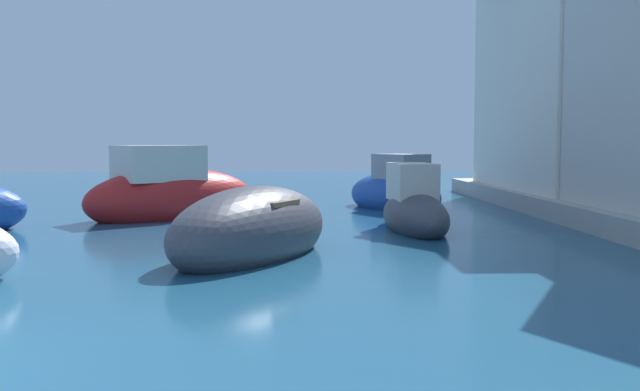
# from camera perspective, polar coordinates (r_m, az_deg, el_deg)

# --- Properties ---
(quay_promenade) EXTENTS (44.00, 32.00, 0.50)m
(quay_promenade) POSITION_cam_1_polar(r_m,az_deg,el_deg) (5.62, 4.35, -13.51)
(quay_promenade) COLOR #ADA89E
(quay_promenade) RESTS_ON ground
(moored_boat_0) EXTENTS (1.45, 3.65, 1.73)m
(moored_boat_0) POSITION_cam_1_polar(r_m,az_deg,el_deg) (15.84, 7.57, -1.17)
(moored_boat_0) COLOR #3F3F47
(moored_boat_0) RESTS_ON ground
(moored_boat_2) EXTENTS (3.19, 3.99, 1.90)m
(moored_boat_2) POSITION_cam_1_polar(r_m,az_deg,el_deg) (20.75, 6.03, 0.27)
(moored_boat_2) COLOR #1E479E
(moored_boat_2) RESTS_ON ground
(moored_boat_5) EXTENTS (3.53, 4.62, 1.56)m
(moored_boat_5) POSITION_cam_1_polar(r_m,az_deg,el_deg) (12.20, -5.46, -2.88)
(moored_boat_5) COLOR #3F3F47
(moored_boat_5) RESTS_ON ground
(moored_boat_8) EXTENTS (4.90, 4.36, 2.23)m
(moored_boat_8) POSITION_cam_1_polar(r_m,az_deg,el_deg) (18.67, -11.88, 0.09)
(moored_boat_8) COLOR #B21E1E
(moored_boat_8) RESTS_ON ground
(waterfront_building_annex) EXTENTS (5.65, 8.60, 8.58)m
(waterfront_building_annex) POSITION_cam_1_polar(r_m,az_deg,el_deg) (23.72, 21.24, 11.07)
(waterfront_building_annex) COLOR silver
(waterfront_building_annex) RESTS_ON quay_promenade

